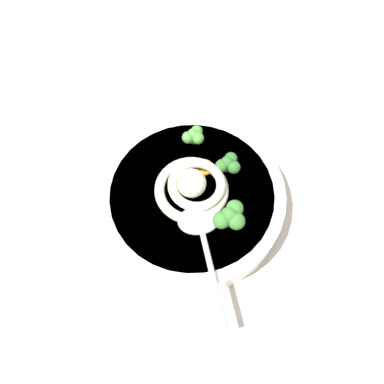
% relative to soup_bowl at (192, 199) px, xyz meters
% --- Properties ---
extents(table_slab, '(1.32, 1.32, 0.04)m').
position_rel_soup_bowl_xyz_m(table_slab, '(0.01, -0.03, -0.05)').
color(table_slab, '#BCB29E').
rests_on(table_slab, ground).
extents(soup_bowl, '(0.27, 0.27, 0.05)m').
position_rel_soup_bowl_xyz_m(soup_bowl, '(0.00, 0.00, 0.00)').
color(soup_bowl, white).
rests_on(soup_bowl, table_slab).
extents(noodle_pile, '(0.12, 0.11, 0.05)m').
position_rel_soup_bowl_xyz_m(noodle_pile, '(0.00, -0.00, 0.04)').
color(noodle_pile, beige).
rests_on(noodle_pile, soup_bowl).
extents(soup_spoon, '(0.14, 0.15, 0.02)m').
position_rel_soup_bowl_xyz_m(soup_spoon, '(-0.04, -0.05, 0.03)').
color(soup_spoon, '#B7B7BC').
rests_on(soup_spoon, soup_bowl).
extents(broccoli_floret_far, '(0.05, 0.04, 0.04)m').
position_rel_soup_bowl_xyz_m(broccoli_floret_far, '(-0.01, -0.07, 0.05)').
color(broccoli_floret_far, '#7A9E60').
rests_on(broccoli_floret_far, soup_bowl).
extents(broccoli_floret_near_spoon, '(0.04, 0.03, 0.03)m').
position_rel_soup_bowl_xyz_m(broccoli_floret_near_spoon, '(0.07, 0.05, 0.04)').
color(broccoli_floret_near_spoon, '#7A9E60').
rests_on(broccoli_floret_near_spoon, soup_bowl).
extents(broccoli_floret_beside_chili, '(0.04, 0.03, 0.03)m').
position_rel_soup_bowl_xyz_m(broccoli_floret_beside_chili, '(0.06, -0.02, 0.04)').
color(broccoli_floret_beside_chili, '#7A9E60').
rests_on(broccoli_floret_beside_chili, soup_bowl).
extents(carrot_slice_left, '(0.02, 0.02, 0.01)m').
position_rel_soup_bowl_xyz_m(carrot_slice_left, '(0.01, 0.04, 0.03)').
color(carrot_slice_left, orange).
rests_on(carrot_slice_left, soup_bowl).
extents(carrot_slice_front, '(0.03, 0.03, 0.00)m').
position_rel_soup_bowl_xyz_m(carrot_slice_front, '(0.04, 0.01, 0.03)').
color(carrot_slice_front, orange).
rests_on(carrot_slice_front, soup_bowl).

